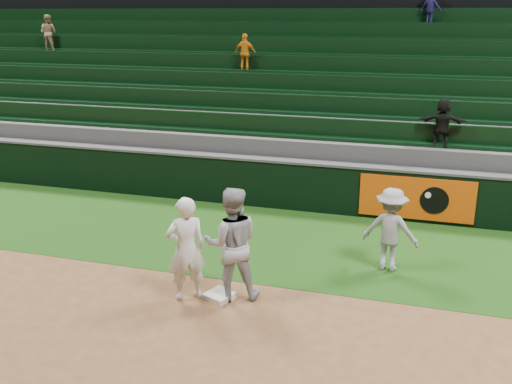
% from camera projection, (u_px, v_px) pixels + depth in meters
% --- Properties ---
extents(ground, '(70.00, 70.00, 0.00)m').
position_uv_depth(ground, '(221.00, 305.00, 9.62)').
color(ground, brown).
rests_on(ground, ground).
extents(foul_grass, '(36.00, 4.20, 0.01)m').
position_uv_depth(foul_grass, '(268.00, 240.00, 12.36)').
color(foul_grass, '#14370D').
rests_on(foul_grass, ground).
extents(first_base, '(0.57, 0.57, 0.10)m').
position_uv_depth(first_base, '(220.00, 296.00, 9.82)').
color(first_base, silver).
rests_on(first_base, ground).
extents(first_baseman, '(0.80, 0.74, 1.84)m').
position_uv_depth(first_baseman, '(186.00, 249.00, 9.58)').
color(first_baseman, silver).
rests_on(first_baseman, ground).
extents(baserunner, '(1.16, 1.04, 1.98)m').
position_uv_depth(baserunner, '(232.00, 244.00, 9.61)').
color(baserunner, '#9A9DA4').
rests_on(baserunner, ground).
extents(base_coach, '(1.11, 0.73, 1.62)m').
position_uv_depth(base_coach, '(390.00, 230.00, 10.71)').
color(base_coach, '#92959E').
rests_on(base_coach, foul_grass).
extents(field_wall, '(36.00, 0.45, 1.25)m').
position_uv_depth(field_wall, '(293.00, 184.00, 14.17)').
color(field_wall, black).
rests_on(field_wall, ground).
extents(stadium_seating, '(36.00, 5.95, 5.43)m').
position_uv_depth(stadium_seating, '(321.00, 116.00, 17.30)').
color(stadium_seating, '#3A3A3D').
rests_on(stadium_seating, ground).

